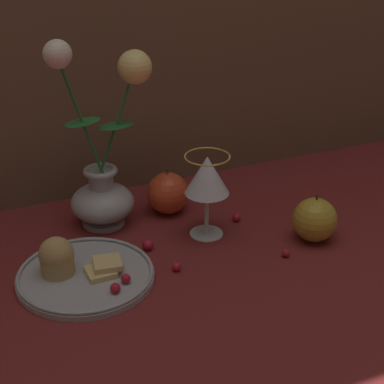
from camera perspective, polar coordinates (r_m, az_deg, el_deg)
The scene contains 10 objects.
ground_plane at distance 1.15m, azimuth -2.54°, elevation -4.84°, with size 2.40×2.40×0.00m, color maroon.
vase at distance 1.18m, azimuth -7.81°, elevation 1.82°, with size 0.19×0.12×0.36m.
plate_with_pastries at distance 1.07m, azimuth -10.00°, elevation -6.89°, with size 0.23×0.23×0.07m.
wine_glass at distance 1.13m, azimuth 1.35°, elevation 1.28°, with size 0.08×0.08×0.16m.
apple_beside_vase at distance 1.24m, azimuth -2.17°, elevation -0.10°, with size 0.08×0.08×0.09m.
apple_near_glass at distance 1.17m, azimuth 10.86°, elevation -2.43°, with size 0.08×0.08×0.09m.
berry_near_plate at distance 1.08m, azimuth -1.39°, elevation -6.67°, with size 0.02×0.02×0.02m, color #AD192D.
berry_front_center at distance 1.14m, azimuth -4.02°, elevation -4.60°, with size 0.02×0.02×0.02m, color #AD192D.
berry_by_glass_stem at distance 1.23m, azimuth 3.97°, elevation -2.29°, with size 0.02×0.02×0.02m, color #AD192D.
berry_under_candlestick at distance 1.13m, azimuth 8.33°, elevation -5.41°, with size 0.01×0.01×0.01m, color #AD192D.
Camera 1 is at (-0.35, -0.92, 0.60)m, focal length 60.00 mm.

